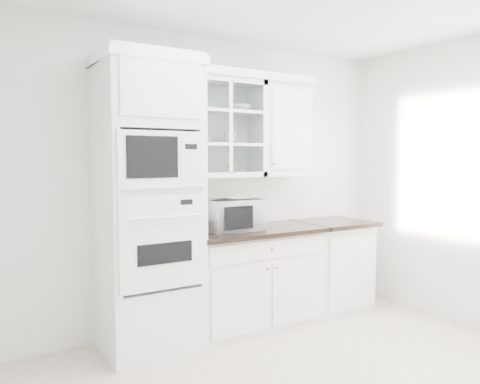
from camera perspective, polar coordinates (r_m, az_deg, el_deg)
room_shell at (r=3.36m, az=7.09°, el=7.58°), size 4.00×3.50×2.70m
oven_column at (r=3.87m, az=-11.13°, el=-1.51°), size 0.76×0.68×2.40m
base_cabinet_run at (r=4.49m, az=1.47°, el=-10.22°), size 1.32×0.67×0.92m
extra_base_cabinet at (r=5.09m, az=11.04°, el=-8.56°), size 0.72×0.67×0.92m
upper_cabinet_glass at (r=4.34m, az=-2.28°, el=7.77°), size 0.80×0.33×0.90m
upper_cabinet_solid at (r=4.71m, az=4.95°, el=7.47°), size 0.55×0.33×0.90m
crown_molding at (r=4.33m, az=-3.38°, el=14.25°), size 2.14×0.38×0.07m
countertop_microwave at (r=4.25m, az=-0.93°, el=-2.77°), size 0.51×0.43×0.29m
bowl_a at (r=4.27m, az=-5.11°, el=10.32°), size 0.26×0.26×0.05m
bowl_b at (r=4.46m, az=0.05°, el=10.16°), size 0.26×0.26×0.06m
cup_a at (r=4.24m, az=-4.45°, el=6.51°), size 0.11×0.11×0.08m
cup_b at (r=4.37m, az=-1.22°, el=6.60°), size 0.14×0.14×0.11m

